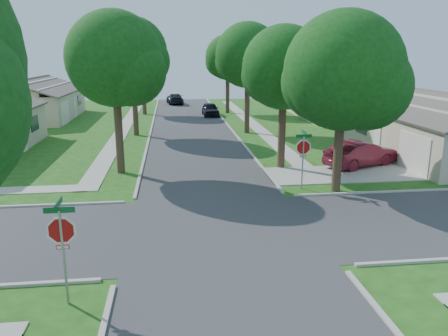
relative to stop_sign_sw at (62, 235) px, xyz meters
name	(u,v)px	position (x,y,z in m)	size (l,w,h in m)	color
ground	(220,229)	(4.70, 4.70, -2.03)	(100.00, 100.00, 0.00)	#1F4B14
road_ns	(220,229)	(4.70, 4.70, -2.03)	(7.00, 100.00, 0.02)	#333335
sidewalk_ne	(252,123)	(10.80, 30.70, -2.01)	(1.20, 40.00, 0.04)	#9E9B91
sidewalk_nw	(125,126)	(-1.40, 30.70, -2.01)	(1.20, 40.00, 0.04)	#9E9B91
driveway	(344,174)	(12.60, 11.80, -2.01)	(8.80, 3.60, 0.05)	#9E9B91
stop_sign_sw	(62,235)	(0.00, 0.00, 0.00)	(1.05, 0.80, 2.98)	gray
stop_sign_ne	(303,150)	(9.40, 9.40, 0.00)	(1.05, 0.80, 2.98)	gray
tree_e_near	(285,72)	(9.45, 13.71, 3.61)	(4.97, 4.80, 8.28)	#38281C
tree_e_mid	(248,58)	(9.46, 25.71, 4.22)	(5.59, 5.40, 9.21)	#38281C
tree_e_far	(228,60)	(9.45, 38.71, 3.95)	(5.17, 5.00, 8.72)	#38281C
tree_w_near	(116,64)	(0.06, 13.71, 4.08)	(5.38, 5.20, 8.97)	#38281C
tree_w_mid	(133,55)	(0.06, 25.71, 4.46)	(5.80, 5.60, 9.56)	#38281C
tree_w_far	(143,64)	(0.05, 38.71, 3.48)	(4.76, 4.60, 8.04)	#38281C
tree_ne_corner	(344,77)	(11.06, 8.91, 3.56)	(5.80, 5.60, 8.66)	#38281C
house_ne_near	(439,133)	(20.69, 15.70, -0.51)	(8.42, 13.60, 4.23)	#B9A992
house_ne_far	(339,103)	(20.69, 33.70, -0.51)	(8.42, 13.60, 4.23)	#B9A992
house_nw_far	(34,104)	(-11.29, 36.70, -0.51)	(8.42, 13.60, 4.23)	#B9A992
car_driveway	(361,154)	(14.25, 13.40, -1.25)	(1.66, 4.76, 1.57)	#55111E
car_curb_east	(210,109)	(7.24, 36.66, -1.32)	(1.68, 4.17, 1.42)	black
car_curb_west	(175,99)	(3.50, 48.76, -1.32)	(1.98, 4.87, 1.41)	black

